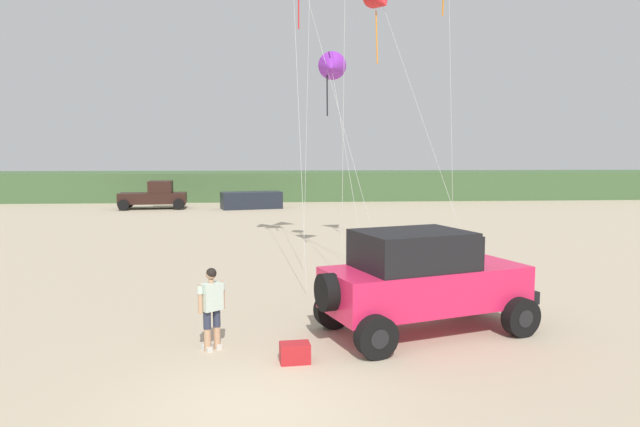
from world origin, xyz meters
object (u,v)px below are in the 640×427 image
at_px(jeep, 423,279).
at_px(cooler_box, 295,353).
at_px(kite_blue_swept, 331,67).
at_px(kite_black_sled, 381,0).
at_px(distant_pickup, 155,196).
at_px(person_watching, 212,304).
at_px(distant_sedan, 251,200).

height_order(jeep, cooler_box, jeep).
distance_m(jeep, cooler_box, 3.42).
bearing_deg(kite_blue_swept, kite_black_sled, 35.59).
distance_m(distant_pickup, kite_black_sled, 24.64).
relative_size(person_watching, distant_sedan, 0.40).
relative_size(jeep, distant_sedan, 1.19).
xyz_separation_m(distant_pickup, distant_sedan, (6.82, -0.38, -0.34)).
distance_m(distant_sedan, kite_blue_swept, 21.67).
bearing_deg(kite_blue_swept, cooler_box, -99.21).
bearing_deg(distant_pickup, jeep, -67.94).
relative_size(kite_black_sled, kite_blue_swept, 1.37).
bearing_deg(kite_blue_swept, distant_sedan, 100.52).
height_order(distant_sedan, kite_blue_swept, kite_blue_swept).
xyz_separation_m(person_watching, distant_pickup, (-7.36, 29.96, 0.00)).
bearing_deg(distant_sedan, kite_black_sled, -87.16).
distance_m(cooler_box, kite_blue_swept, 12.20).
distance_m(person_watching, distant_pickup, 30.85).
xyz_separation_m(cooler_box, distant_pickup, (-8.98, 30.78, 0.75)).
distance_m(jeep, distant_sedan, 29.22).
bearing_deg(kite_blue_swept, person_watching, -109.44).
height_order(person_watching, kite_blue_swept, kite_blue_swept).
relative_size(person_watching, kite_black_sled, 0.16).
bearing_deg(distant_pickup, person_watching, -76.21).
xyz_separation_m(kite_black_sled, kite_blue_swept, (-1.99, -1.43, -2.68)).
distance_m(cooler_box, distant_pickup, 32.07).
relative_size(distant_sedan, kite_blue_swept, 0.55).
bearing_deg(person_watching, kite_black_sled, 63.76).
height_order(cooler_box, kite_black_sled, kite_black_sled).
relative_size(distant_pickup, distant_sedan, 1.13).
relative_size(distant_pickup, kite_blue_swept, 0.63).
bearing_deg(person_watching, distant_sedan, 91.03).
bearing_deg(kite_blue_swept, jeep, -81.82).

